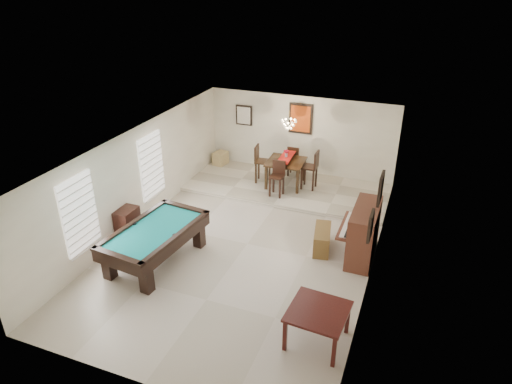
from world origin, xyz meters
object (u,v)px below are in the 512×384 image
Objects in this scene: dining_table at (286,171)px; dining_chair_north at (294,160)px; corner_bench at (220,158)px; square_table at (317,326)px; piano_bench at (322,239)px; flower_vase at (286,153)px; upright_piano at (357,231)px; dining_chair_east at (309,170)px; dining_chair_south at (277,179)px; apothecary_chest at (128,225)px; chandelier at (289,121)px; pool_table at (156,246)px; dining_chair_west at (263,164)px.

dining_chair_north is (0.03, 0.80, 0.04)m from dining_table.
square_table is at bearing -52.93° from corner_bench.
piano_bench is 3.53m from flower_vase.
upright_piano is 3.47m from dining_chair_east.
dining_chair_east is at bearing 110.98° from piano_bench.
dining_chair_south is at bearing 87.86° from dining_chair_north.
square_table is at bearing -17.49° from apothecary_chest.
square_table reaches higher than corner_bench.
dining_table is 1.63m from chandelier.
dining_chair_east is at bearing 70.43° from pool_table.
upright_piano is 1.60× the size of piano_bench.
piano_bench is 3.43m from dining_table.
dining_table is 0.78m from dining_chair_south.
dining_chair_east is at bearing -92.89° from dining_chair_west.
dining_chair_west reaches higher than square_table.
dining_chair_west reaches higher than apothecary_chest.
piano_bench is 3.16m from dining_chair_east.
square_table is 1.03× the size of dining_chair_north.
chandelier is (2.78, 4.12, 1.76)m from apothecary_chest.
apothecary_chest is 0.89× the size of dining_chair_north.
pool_table reaches higher than corner_bench.
dining_chair_south is (-0.02, -0.78, -0.51)m from flower_vase.
upright_piano is at bearing -47.19° from flower_vase.
square_table is 1.07× the size of piano_bench.
piano_bench is (-0.63, 3.00, -0.09)m from square_table.
dining_chair_north is at bearing 116.26° from piano_bench.
upright_piano is 4.38m from dining_chair_west.
dining_table is (-2.47, 5.88, 0.22)m from square_table.
apothecary_chest is 5.03m from dining_table.
upright_piano reaches higher than dining_chair_south.
corner_bench is (-0.94, 5.50, -0.08)m from pool_table.
dining_chair_north is at bearing -48.21° from dining_chair_west.
dining_chair_north is at bearing 89.13° from dining_chair_south.
square_table is 0.99× the size of dining_chair_south.
square_table is 0.86× the size of dining_chair_east.
dining_chair_north is 0.85× the size of dining_chair_west.
piano_bench is 5.70m from corner_bench.
chandelier is at bearing 122.59° from piano_bench.
pool_table is 4.27m from dining_chair_south.
dining_chair_north is 0.84× the size of dining_chair_east.
chandelier is (0.06, -0.93, 1.58)m from dining_chair_north.
dining_table reaches higher than apothecary_chest.
dining_chair_east reaches higher than flower_vase.
apothecary_chest reaches higher than pool_table.
chandelier is (-1.76, 2.75, 1.93)m from piano_bench.
upright_piano is at bearing -47.19° from dining_table.
upright_piano reaches higher than apothecary_chest.
apothecary_chest is 4.66m from dining_chair_west.
dining_table is at bearing 87.65° from dining_chair_north.
upright_piano is 0.88m from piano_bench.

